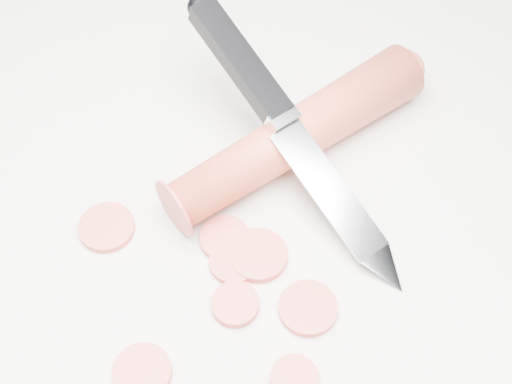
# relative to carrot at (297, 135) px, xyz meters

# --- Properties ---
(ground) EXTENTS (2.40, 2.40, 0.00)m
(ground) POSITION_rel_carrot_xyz_m (-0.01, -0.09, -0.02)
(ground) COLOR white
(ground) RESTS_ON ground
(carrot) EXTENTS (0.17, 0.17, 0.04)m
(carrot) POSITION_rel_carrot_xyz_m (0.00, 0.00, 0.00)
(carrot) COLOR #CE4629
(carrot) RESTS_ON ground
(carrot_slice_0) EXTENTS (0.04, 0.04, 0.01)m
(carrot_slice_0) POSITION_rel_carrot_xyz_m (-0.07, -0.18, -0.02)
(carrot_slice_0) COLOR #D74C3F
(carrot_slice_0) RESTS_ON ground
(carrot_slice_1) EXTENTS (0.03, 0.03, 0.01)m
(carrot_slice_1) POSITION_rel_carrot_xyz_m (-0.02, -0.13, -0.02)
(carrot_slice_1) COLOR #D74C3F
(carrot_slice_1) RESTS_ON ground
(carrot_slice_2) EXTENTS (0.03, 0.03, 0.01)m
(carrot_slice_2) POSITION_rel_carrot_xyz_m (-0.04, -0.08, -0.02)
(carrot_slice_2) COLOR #D74C3F
(carrot_slice_2) RESTS_ON ground
(carrot_slice_3) EXTENTS (0.03, 0.03, 0.01)m
(carrot_slice_3) POSITION_rel_carrot_xyz_m (0.02, -0.17, -0.02)
(carrot_slice_3) COLOR #D74C3F
(carrot_slice_3) RESTS_ON ground
(carrot_slice_4) EXTENTS (0.04, 0.04, 0.01)m
(carrot_slice_4) POSITION_rel_carrot_xyz_m (0.03, -0.12, -0.02)
(carrot_slice_4) COLOR #D74C3F
(carrot_slice_4) RESTS_ON ground
(carrot_slice_5) EXTENTS (0.04, 0.04, 0.01)m
(carrot_slice_5) POSITION_rel_carrot_xyz_m (-0.01, -0.09, -0.02)
(carrot_slice_5) COLOR #D74C3F
(carrot_slice_5) RESTS_ON ground
(carrot_slice_7) EXTENTS (0.04, 0.04, 0.01)m
(carrot_slice_7) POSITION_rel_carrot_xyz_m (-0.12, -0.09, -0.02)
(carrot_slice_7) COLOR #D74C3F
(carrot_slice_7) RESTS_ON ground
(carrot_slice_8) EXTENTS (0.03, 0.03, 0.01)m
(carrot_slice_8) POSITION_rel_carrot_xyz_m (-0.03, -0.10, -0.02)
(carrot_slice_8) COLOR #D74C3F
(carrot_slice_8) RESTS_ON ground
(kitchen_knife) EXTENTS (0.19, 0.18, 0.08)m
(kitchen_knife) POSITION_rel_carrot_xyz_m (0.00, -0.02, 0.02)
(kitchen_knife) COLOR silver
(kitchen_knife) RESTS_ON ground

